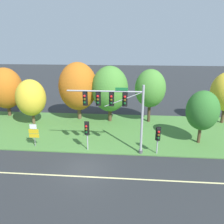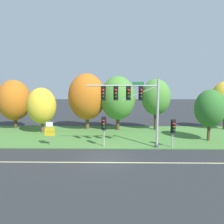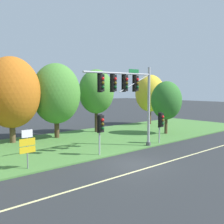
{
  "view_description": "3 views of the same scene",
  "coord_description": "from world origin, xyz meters",
  "px_view_note": "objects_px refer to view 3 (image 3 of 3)",
  "views": [
    {
      "loc": [
        3.6,
        -15.86,
        10.37
      ],
      "look_at": [
        1.94,
        4.27,
        3.69
      ],
      "focal_mm": 35.0,
      "sensor_mm": 36.0,
      "label": 1
    },
    {
      "loc": [
        0.78,
        -17.89,
        6.07
      ],
      "look_at": [
        0.44,
        2.98,
        3.54
      ],
      "focal_mm": 35.0,
      "sensor_mm": 36.0,
      "label": 2
    },
    {
      "loc": [
        -13.29,
        -12.35,
        5.03
      ],
      "look_at": [
        0.9,
        3.17,
        3.17
      ],
      "focal_mm": 45.0,
      "sensor_mm": 36.0,
      "label": 3
    }
  ],
  "objects_px": {
    "tree_furthest_back": "(150,93)",
    "tree_mid_verge": "(56,94)",
    "pedestrian_signal_near_kerb": "(101,126)",
    "route_sign_post": "(27,144)",
    "tree_right_far": "(166,100)",
    "tree_behind_signpost": "(11,93)",
    "pedestrian_signal_further_along": "(161,121)",
    "tree_tall_centre": "(96,92)",
    "traffic_signal_mast": "(130,91)"
  },
  "relations": [
    {
      "from": "pedestrian_signal_further_along",
      "to": "tree_behind_signpost",
      "type": "height_order",
      "value": "tree_behind_signpost"
    },
    {
      "from": "tree_behind_signpost",
      "to": "tree_right_far",
      "type": "xyz_separation_m",
      "value": [
        14.11,
        -6.25,
        -0.93
      ]
    },
    {
      "from": "tree_behind_signpost",
      "to": "tree_tall_centre",
      "type": "xyz_separation_m",
      "value": [
        9.35,
        -0.37,
        -0.02
      ]
    },
    {
      "from": "route_sign_post",
      "to": "tree_right_far",
      "type": "height_order",
      "value": "tree_right_far"
    },
    {
      "from": "pedestrian_signal_near_kerb",
      "to": "tree_furthest_back",
      "type": "distance_m",
      "value": 18.48
    },
    {
      "from": "pedestrian_signal_further_along",
      "to": "tree_tall_centre",
      "type": "xyz_separation_m",
      "value": [
        -0.12,
        8.79,
        2.5
      ]
    },
    {
      "from": "pedestrian_signal_further_along",
      "to": "tree_tall_centre",
      "type": "relative_size",
      "value": 0.4
    },
    {
      "from": "tree_tall_centre",
      "to": "tree_right_far",
      "type": "height_order",
      "value": "tree_tall_centre"
    },
    {
      "from": "route_sign_post",
      "to": "tree_mid_verge",
      "type": "xyz_separation_m",
      "value": [
        6.89,
        7.99,
        2.81
      ]
    },
    {
      "from": "tree_behind_signpost",
      "to": "pedestrian_signal_further_along",
      "type": "bearing_deg",
      "value": -44.01
    },
    {
      "from": "tree_behind_signpost",
      "to": "tree_tall_centre",
      "type": "relative_size",
      "value": 1.11
    },
    {
      "from": "tree_tall_centre",
      "to": "route_sign_post",
      "type": "bearing_deg",
      "value": -145.95
    },
    {
      "from": "pedestrian_signal_near_kerb",
      "to": "tree_furthest_back",
      "type": "relative_size",
      "value": 0.45
    },
    {
      "from": "tree_mid_verge",
      "to": "tree_tall_centre",
      "type": "relative_size",
      "value": 1.05
    },
    {
      "from": "tree_mid_verge",
      "to": "tree_furthest_back",
      "type": "xyz_separation_m",
      "value": [
        14.64,
        0.47,
        -0.19
      ]
    },
    {
      "from": "route_sign_post",
      "to": "tree_furthest_back",
      "type": "bearing_deg",
      "value": 21.44
    },
    {
      "from": "route_sign_post",
      "to": "tree_behind_signpost",
      "type": "xyz_separation_m",
      "value": [
        2.66,
        8.48,
        2.97
      ]
    },
    {
      "from": "route_sign_post",
      "to": "tree_furthest_back",
      "type": "height_order",
      "value": "tree_furthest_back"
    },
    {
      "from": "pedestrian_signal_near_kerb",
      "to": "tree_mid_verge",
      "type": "xyz_separation_m",
      "value": [
        1.45,
        8.41,
        2.17
      ]
    },
    {
      "from": "pedestrian_signal_near_kerb",
      "to": "tree_mid_verge",
      "type": "bearing_deg",
      "value": 80.25
    },
    {
      "from": "route_sign_post",
      "to": "tree_tall_centre",
      "type": "distance_m",
      "value": 14.79
    },
    {
      "from": "pedestrian_signal_further_along",
      "to": "pedestrian_signal_near_kerb",
      "type": "bearing_deg",
      "value": 177.92
    },
    {
      "from": "traffic_signal_mast",
      "to": "tree_mid_verge",
      "type": "xyz_separation_m",
      "value": [
        -1.38,
        8.53,
        -0.32
      ]
    },
    {
      "from": "traffic_signal_mast",
      "to": "tree_right_far",
      "type": "distance_m",
      "value": 9.0
    },
    {
      "from": "route_sign_post",
      "to": "tree_mid_verge",
      "type": "distance_m",
      "value": 10.92
    },
    {
      "from": "route_sign_post",
      "to": "tree_furthest_back",
      "type": "distance_m",
      "value": 23.29
    },
    {
      "from": "tree_mid_verge",
      "to": "tree_right_far",
      "type": "relative_size",
      "value": 1.3
    },
    {
      "from": "tree_furthest_back",
      "to": "tree_mid_verge",
      "type": "bearing_deg",
      "value": -178.15
    },
    {
      "from": "route_sign_post",
      "to": "tree_right_far",
      "type": "bearing_deg",
      "value": 7.59
    },
    {
      "from": "pedestrian_signal_near_kerb",
      "to": "tree_tall_centre",
      "type": "bearing_deg",
      "value": 52.47
    },
    {
      "from": "tree_right_far",
      "to": "tree_mid_verge",
      "type": "bearing_deg",
      "value": 149.78
    },
    {
      "from": "traffic_signal_mast",
      "to": "tree_behind_signpost",
      "type": "xyz_separation_m",
      "value": [
        -5.61,
        9.03,
        -0.17
      ]
    },
    {
      "from": "traffic_signal_mast",
      "to": "tree_mid_verge",
      "type": "distance_m",
      "value": 8.65
    },
    {
      "from": "tree_mid_verge",
      "to": "tree_right_far",
      "type": "xyz_separation_m",
      "value": [
        9.88,
        -5.75,
        -0.78
      ]
    },
    {
      "from": "pedestrian_signal_near_kerb",
      "to": "tree_behind_signpost",
      "type": "relative_size",
      "value": 0.39
    },
    {
      "from": "traffic_signal_mast",
      "to": "pedestrian_signal_further_along",
      "type": "bearing_deg",
      "value": -1.86
    },
    {
      "from": "route_sign_post",
      "to": "tree_tall_centre",
      "type": "bearing_deg",
      "value": 34.05
    },
    {
      "from": "tree_furthest_back",
      "to": "route_sign_post",
      "type": "bearing_deg",
      "value": -158.56
    },
    {
      "from": "route_sign_post",
      "to": "pedestrian_signal_further_along",
      "type": "bearing_deg",
      "value": -3.15
    },
    {
      "from": "tree_behind_signpost",
      "to": "route_sign_post",
      "type": "bearing_deg",
      "value": -107.43
    },
    {
      "from": "pedestrian_signal_near_kerb",
      "to": "route_sign_post",
      "type": "height_order",
      "value": "pedestrian_signal_near_kerb"
    },
    {
      "from": "traffic_signal_mast",
      "to": "tree_behind_signpost",
      "type": "height_order",
      "value": "tree_behind_signpost"
    },
    {
      "from": "tree_tall_centre",
      "to": "tree_right_far",
      "type": "bearing_deg",
      "value": -51.04
    },
    {
      "from": "tree_behind_signpost",
      "to": "tree_furthest_back",
      "type": "bearing_deg",
      "value": -0.08
    },
    {
      "from": "traffic_signal_mast",
      "to": "tree_furthest_back",
      "type": "relative_size",
      "value": 1.06
    },
    {
      "from": "pedestrian_signal_near_kerb",
      "to": "tree_tall_centre",
      "type": "xyz_separation_m",
      "value": [
        6.56,
        8.54,
        2.3
      ]
    },
    {
      "from": "traffic_signal_mast",
      "to": "pedestrian_signal_near_kerb",
      "type": "distance_m",
      "value": 3.77
    },
    {
      "from": "traffic_signal_mast",
      "to": "tree_tall_centre",
      "type": "relative_size",
      "value": 1.02
    },
    {
      "from": "tree_behind_signpost",
      "to": "tree_right_far",
      "type": "height_order",
      "value": "tree_behind_signpost"
    },
    {
      "from": "route_sign_post",
      "to": "tree_furthest_back",
      "type": "relative_size",
      "value": 0.37
    }
  ]
}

